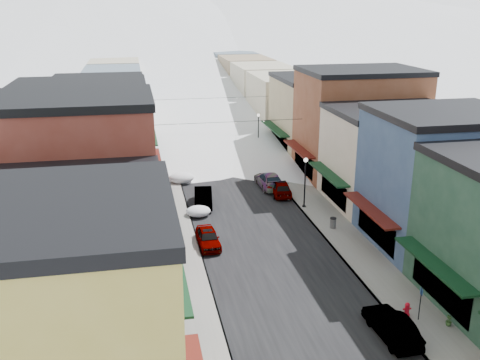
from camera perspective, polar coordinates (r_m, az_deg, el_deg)
name	(u,v)px	position (r m, az deg, el deg)	size (l,w,h in m)	color
road	(203,136)	(76.37, -4.00, 4.71)	(10.00, 160.00, 0.01)	black
sidewalk_left	(156,138)	(75.84, -8.96, 4.49)	(3.20, 160.00, 0.15)	gray
sidewalk_right	(248,133)	(77.43, 0.87, 5.00)	(3.20, 160.00, 0.15)	gray
curb_left	(167,137)	(75.91, -7.79, 4.56)	(0.10, 160.00, 0.15)	slate
curb_right	(238,134)	(77.13, -0.26, 4.95)	(0.10, 160.00, 0.15)	slate
bldg_l_yellow	(40,351)	(21.78, -20.59, -16.74)	(11.30, 8.70, 11.50)	gold
bldg_l_cream	(67,269)	(29.53, -17.95, -8.98)	(11.30, 8.20, 9.50)	beige
bldg_l_brick_near	(70,192)	(36.37, -17.68, -1.20)	(12.30, 8.20, 12.50)	maroon
bldg_l_grayblue	(89,177)	(44.89, -15.77, 0.28)	(11.30, 9.20, 9.00)	slate
bldg_l_brick_far	(84,140)	(53.37, -16.30, 4.16)	(13.30, 9.20, 11.00)	brown
bldg_l_tan	(100,123)	(63.13, -14.67, 5.94)	(11.30, 11.20, 10.00)	tan
bldg_r_blue	(441,179)	(43.17, 20.66, 0.11)	(11.30, 9.20, 10.50)	#344D76
bldg_r_cream	(392,156)	(51.10, 15.88, 2.43)	(12.30, 9.20, 9.00)	beige
bldg_r_brick_far	(359,123)	(58.91, 12.53, 5.99)	(13.30, 9.20, 11.50)	brown
bldg_r_tan	(318,114)	(67.84, 8.35, 6.95)	(11.30, 11.20, 9.50)	tan
distant_blocks	(186,85)	(98.10, -5.81, 10.06)	(34.00, 55.00, 8.00)	gray
mountain_ridge	(108,11)	(291.06, -13.87, 17.07)	(670.00, 340.00, 34.00)	silver
overhead_cables	(215,109)	(62.96, -2.63, 7.59)	(16.40, 15.04, 0.04)	black
car_silver_sedan	(208,238)	(41.52, -3.43, -6.16)	(1.63, 4.05, 1.38)	gray
car_dark_hatch	(203,197)	(49.76, -3.94, -1.85)	(1.61, 4.63, 1.52)	black
car_silver_wagon	(183,148)	(67.27, -6.12, 3.43)	(2.06, 5.06, 1.47)	#9FA1A7
car_green_sedan	(392,326)	(32.09, 15.87, -14.72)	(1.55, 4.45, 1.46)	black
car_gray_suv	(281,188)	(52.40, 4.36, -0.82)	(1.78, 4.43, 1.51)	gray
car_black_sedan	(269,180)	(54.49, 3.14, -0.01)	(2.18, 5.36, 1.56)	black
car_lane_silver	(192,142)	(69.97, -5.14, 4.01)	(1.67, 4.14, 1.41)	#919399
car_lane_white	(199,118)	(85.35, -4.42, 6.62)	(2.32, 5.03, 1.40)	#BBBBBD
fire_hydrant	(407,310)	(34.17, 17.39, -13.06)	(0.50, 0.38, 0.86)	red
parking_sign	(420,301)	(33.55, 18.69, -12.12)	(0.06, 0.29, 2.15)	black
trash_can	(333,223)	(45.04, 9.89, -4.52)	(0.53, 0.53, 0.89)	slate
streetlamp_near	(305,176)	(48.46, 6.97, 0.40)	(0.39, 0.39, 4.65)	black
streetlamp_far	(258,127)	(68.27, 1.97, 5.71)	(0.38, 0.38, 4.53)	black
planter_far	(449,321)	(34.06, 21.38, -13.80)	(0.36, 0.36, 0.64)	#395F2B
snow_pile_mid	(198,211)	(47.41, -4.47, -3.32)	(2.17, 2.54, 0.92)	white
snow_pile_far	(181,178)	(56.30, -6.26, 0.25)	(2.62, 2.81, 1.11)	white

